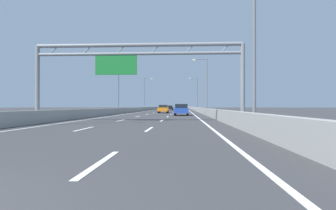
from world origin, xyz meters
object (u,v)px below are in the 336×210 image
object	(u,v)px
streetlamp_right_far	(196,92)
orange_car	(163,109)
blue_car	(181,110)
green_car	(183,107)
silver_car	(168,107)
streetlamp_right_near	(250,34)
streetlamp_right_mid	(205,82)
streetlamp_left_far	(145,92)
black_car	(170,108)
sign_gantry	(135,61)
streetlamp_left_mid	(120,82)

from	to	relation	value
streetlamp_right_far	orange_car	bearing A→B (deg)	-103.77
blue_car	green_car	world-z (taller)	blue_car
orange_car	silver_car	distance (m)	85.06
streetlamp_right_near	streetlamp_right_far	bearing A→B (deg)	90.00
streetlamp_right_mid	streetlamp_left_far	bearing A→B (deg)	114.94
streetlamp_right_mid	streetlamp_left_far	xyz separation A→B (m)	(-14.93, 32.11, 0.00)
black_car	streetlamp_right_mid	bearing A→B (deg)	-76.47
sign_gantry	streetlamp_left_far	xyz separation A→B (m)	(-7.24, 58.03, 0.53)
streetlamp_left_far	streetlamp_right_far	xyz separation A→B (m)	(14.93, 0.00, 0.00)
orange_car	streetlamp_right_mid	bearing A→B (deg)	-14.77
streetlamp_left_mid	green_car	size ratio (longest dim) A/B	2.05
streetlamp_left_far	orange_car	xyz separation A→B (m)	(7.54, -30.16, -4.65)
orange_car	black_car	distance (m)	30.09
streetlamp_right_mid	streetlamp_right_far	world-z (taller)	same
streetlamp_left_mid	blue_car	distance (m)	15.93
streetlamp_right_near	streetlamp_right_mid	distance (m)	32.11
streetlamp_right_near	streetlamp_left_far	distance (m)	65.93
streetlamp_right_near	green_car	world-z (taller)	streetlamp_right_near
green_car	black_car	bearing A→B (deg)	-93.86
black_car	orange_car	bearing A→B (deg)	-89.40
sign_gantry	streetlamp_right_near	world-z (taller)	streetlamp_right_near
sign_gantry	silver_car	world-z (taller)	sign_gantry
streetlamp_left_mid	streetlamp_right_far	size ratio (longest dim) A/B	1.00
streetlamp_left_far	blue_car	size ratio (longest dim) A/B	2.23
black_car	green_car	xyz separation A→B (m)	(3.79, 56.21, 0.03)
streetlamp_left_mid	streetlamp_left_far	distance (m)	32.11
streetlamp_right_mid	black_car	size ratio (longest dim) A/B	2.27
streetlamp_right_far	streetlamp_right_mid	bearing A→B (deg)	-90.00
streetlamp_right_mid	black_car	bearing A→B (deg)	103.53
silver_car	black_car	bearing A→B (deg)	-86.25
streetlamp_left_far	streetlamp_left_mid	bearing A→B (deg)	-90.00
streetlamp_right_near	black_car	size ratio (longest dim) A/B	2.27
streetlamp_right_near	streetlamp_right_mid	size ratio (longest dim) A/B	1.00
blue_car	silver_car	world-z (taller)	blue_car
streetlamp_left_far	silver_car	distance (m)	55.13
streetlamp_right_near	streetlamp_left_mid	size ratio (longest dim) A/B	1.00
sign_gantry	streetlamp_right_far	world-z (taller)	streetlamp_right_far
streetlamp_right_mid	green_car	distance (m)	88.46
streetlamp_right_far	black_car	xyz separation A→B (m)	(-7.71, -0.07, -4.67)
streetlamp_left_far	streetlamp_right_far	world-z (taller)	same
streetlamp_right_far	streetlamp_left_mid	bearing A→B (deg)	-114.94
streetlamp_left_mid	streetlamp_right_far	distance (m)	35.41
sign_gantry	blue_car	world-z (taller)	sign_gantry
streetlamp_left_far	green_car	distance (m)	57.40
streetlamp_right_near	blue_car	bearing A→B (deg)	100.73
streetlamp_left_mid	orange_car	xyz separation A→B (m)	(7.54, 1.95, -4.65)
sign_gantry	black_car	bearing A→B (deg)	90.01
orange_car	silver_car	xyz separation A→B (m)	(-3.92, 84.97, 0.02)
streetlamp_right_far	blue_car	world-z (taller)	streetlamp_right_far
streetlamp_left_mid	streetlamp_right_mid	distance (m)	14.93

